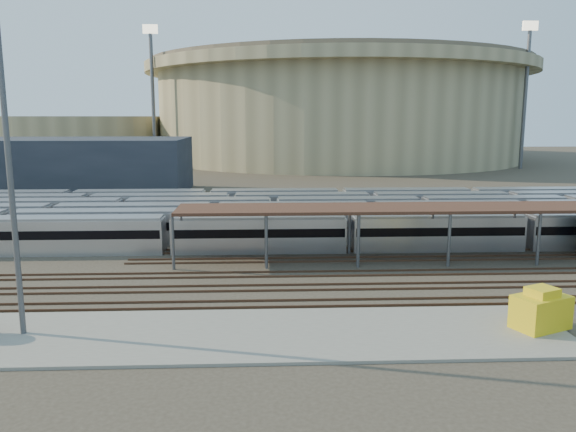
% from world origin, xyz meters
% --- Properties ---
extents(ground, '(420.00, 420.00, 0.00)m').
position_xyz_m(ground, '(0.00, 0.00, 0.00)').
color(ground, '#383026').
rests_on(ground, ground).
extents(apron, '(50.00, 9.00, 0.20)m').
position_xyz_m(apron, '(-5.00, -15.00, 0.10)').
color(apron, gray).
rests_on(apron, ground).
extents(subway_trains, '(129.94, 23.90, 3.60)m').
position_xyz_m(subway_trains, '(-2.46, 18.50, 1.80)').
color(subway_trains, silver).
rests_on(subway_trains, ground).
extents(inspection_shed, '(60.30, 6.00, 5.30)m').
position_xyz_m(inspection_shed, '(22.00, 4.00, 4.98)').
color(inspection_shed, '#535458').
rests_on(inspection_shed, ground).
extents(empty_tracks, '(170.00, 9.62, 0.18)m').
position_xyz_m(empty_tracks, '(0.00, -5.00, 0.09)').
color(empty_tracks, '#4C3323').
rests_on(empty_tracks, ground).
extents(stadium, '(124.00, 124.00, 32.50)m').
position_xyz_m(stadium, '(25.00, 140.00, 16.47)').
color(stadium, tan).
rests_on(stadium, ground).
extents(secondary_arena, '(56.00, 56.00, 14.00)m').
position_xyz_m(secondary_arena, '(-60.00, 130.00, 7.00)').
color(secondary_arena, tan).
rests_on(secondary_arena, ground).
extents(service_building, '(42.00, 20.00, 10.00)m').
position_xyz_m(service_building, '(-35.00, 55.00, 5.00)').
color(service_building, '#1E232D').
rests_on(service_building, ground).
extents(floodlight_0, '(4.00, 1.00, 38.40)m').
position_xyz_m(floodlight_0, '(-30.00, 110.00, 20.65)').
color(floodlight_0, '#535458').
rests_on(floodlight_0, ground).
extents(floodlight_2, '(4.00, 1.00, 38.40)m').
position_xyz_m(floodlight_2, '(70.00, 100.00, 20.65)').
color(floodlight_2, '#535458').
rests_on(floodlight_2, ground).
extents(floodlight_3, '(4.00, 1.00, 38.40)m').
position_xyz_m(floodlight_3, '(-10.00, 160.00, 20.65)').
color(floodlight_3, '#535458').
rests_on(floodlight_3, ground).
extents(yard_light_pole, '(0.81, 0.36, 21.46)m').
position_xyz_m(yard_light_pole, '(-15.15, -14.38, 11.01)').
color(yard_light_pole, '#535458').
rests_on(yard_light_pole, apron).
extents(yellow_equipment, '(4.12, 3.44, 2.21)m').
position_xyz_m(yellow_equipment, '(18.50, -14.95, 1.30)').
color(yellow_equipment, yellow).
rests_on(yellow_equipment, apron).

